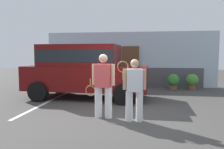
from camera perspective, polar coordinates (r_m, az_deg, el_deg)
name	(u,v)px	position (r m, az deg, el deg)	size (l,w,h in m)	color
ground_plane	(113,117)	(6.20, 0.38, -10.75)	(40.00, 40.00, 0.00)	#423F3D
parking_stripe_0	(47,102)	(8.33, -16.14, -6.79)	(0.12, 4.40, 0.01)	silver
house_frontage	(130,61)	(12.01, 4.44, 3.43)	(8.84, 0.40, 2.84)	silver
parked_suv	(84,68)	(8.79, -6.96, 1.53)	(4.66, 2.28, 2.05)	#590C0C
tennis_player_man	(103,85)	(6.03, -2.24, -2.66)	(0.88, 0.32, 1.70)	white
tennis_player_woman	(134,89)	(5.72, 5.61, -3.65)	(0.73, 0.29, 1.58)	white
potted_plant_by_porch	(173,81)	(11.14, 15.17, -1.61)	(0.57, 0.57, 0.75)	brown
potted_plant_secondary	(192,81)	(11.42, 19.53, -1.53)	(0.58, 0.58, 0.76)	brown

